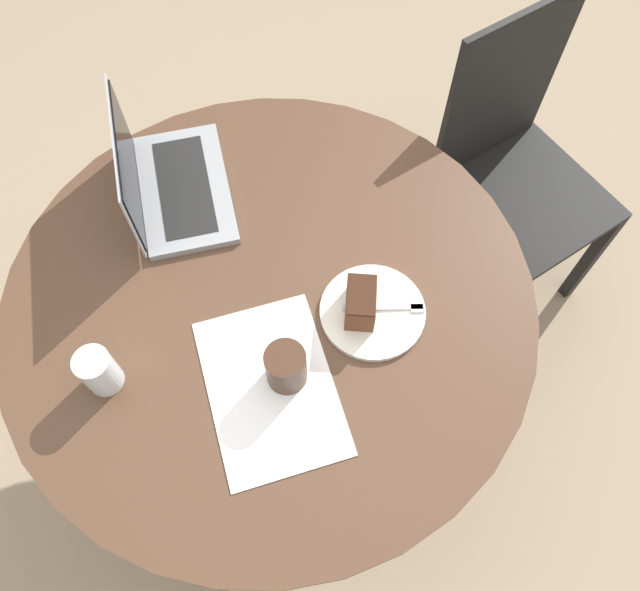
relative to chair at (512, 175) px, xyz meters
The scene contains 10 objects.
ground_plane 0.98m from the chair, 90.29° to the left, with size 12.00×12.00×0.00m, color gray.
dining_table 0.85m from the chair, 90.29° to the left, with size 1.14×1.14×0.75m.
chair is the anchor object (origin of this frame).
paper_document 1.01m from the chair, 100.14° to the left, with size 0.42×0.36×0.00m.
plate 0.76m from the chair, 103.82° to the left, with size 0.22×0.22×0.01m.
cake_slice 0.79m from the chair, 102.13° to the left, with size 0.11×0.11×0.07m.
fork 0.74m from the chair, 106.10° to the left, with size 0.12×0.15×0.00m.
coffee_glass 0.99m from the chair, 100.71° to the left, with size 0.08×0.08×0.10m.
water_glass 1.25m from the chair, 88.06° to the left, with size 0.07×0.07×0.10m.
laptop 0.98m from the chair, 67.86° to the left, with size 0.40×0.33×0.22m.
Camera 1 is at (-0.55, 0.29, 1.93)m, focal length 35.00 mm.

